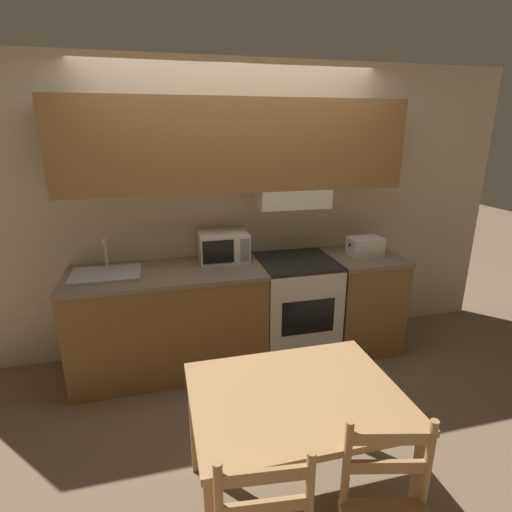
# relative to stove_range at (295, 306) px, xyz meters

# --- Properties ---
(ground_plane) EXTENTS (16.00, 16.00, 0.00)m
(ground_plane) POSITION_rel_stove_range_xyz_m (-0.48, 0.33, -0.45)
(ground_plane) COLOR #7F664C
(wall_back) EXTENTS (5.25, 0.38, 2.55)m
(wall_back) POSITION_rel_stove_range_xyz_m (-0.47, 0.26, 1.12)
(wall_back) COLOR beige
(wall_back) RESTS_ON ground_plane
(lower_counter_main) EXTENTS (1.58, 0.69, 0.89)m
(lower_counter_main) POSITION_rel_stove_range_xyz_m (-1.13, -0.01, 0.00)
(lower_counter_main) COLOR #936033
(lower_counter_main) RESTS_ON ground_plane
(lower_counter_right_stub) EXTENTS (0.62, 0.69, 0.89)m
(lower_counter_right_stub) POSITION_rel_stove_range_xyz_m (0.64, -0.01, 0.00)
(lower_counter_right_stub) COLOR #936033
(lower_counter_right_stub) RESTS_ON ground_plane
(stove_range) EXTENTS (0.66, 0.66, 0.89)m
(stove_range) POSITION_rel_stove_range_xyz_m (0.00, 0.00, 0.00)
(stove_range) COLOR white
(stove_range) RESTS_ON ground_plane
(microwave) EXTENTS (0.42, 0.32, 0.25)m
(microwave) POSITION_rel_stove_range_xyz_m (-0.62, 0.16, 0.57)
(microwave) COLOR white
(microwave) RESTS_ON lower_counter_main
(toaster) EXTENTS (0.30, 0.20, 0.17)m
(toaster) POSITION_rel_stove_range_xyz_m (0.65, -0.02, 0.53)
(toaster) COLOR white
(toaster) RESTS_ON lower_counter_right_stub
(sink_basin) EXTENTS (0.52, 0.37, 0.27)m
(sink_basin) POSITION_rel_stove_range_xyz_m (-1.58, -0.01, 0.46)
(sink_basin) COLOR #B7BABF
(sink_basin) RESTS_ON lower_counter_main
(dining_table) EXTENTS (1.06, 0.81, 0.72)m
(dining_table) POSITION_rel_stove_range_xyz_m (-0.54, -1.53, 0.18)
(dining_table) COLOR tan
(dining_table) RESTS_ON ground_plane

